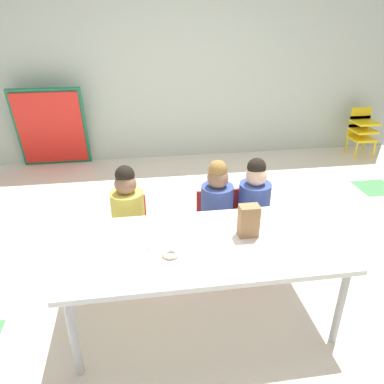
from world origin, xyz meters
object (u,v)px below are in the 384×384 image
at_px(seated_child_middle_seat, 217,203).
at_px(paper_plate_near_edge, 171,256).
at_px(craft_table, 204,250).
at_px(seated_child_near_camera, 128,209).
at_px(paper_plate_center_table, 153,241).
at_px(folded_activity_table, 51,128).
at_px(kid_chair_yellow_stack, 362,129).
at_px(donut_powdered_on_plate, 171,253).
at_px(seated_child_far_right, 254,200).
at_px(paper_bag_brown, 249,221).

relative_size(seated_child_middle_seat, paper_plate_near_edge, 5.10).
relative_size(craft_table, seated_child_near_camera, 1.95).
bearing_deg(paper_plate_center_table, seated_child_near_camera, 106.88).
bearing_deg(paper_plate_center_table, folded_activity_table, 111.75).
relative_size(kid_chair_yellow_stack, paper_plate_center_table, 3.78).
xyz_separation_m(craft_table, folded_activity_table, (-1.50, 3.03, -0.03)).
distance_m(kid_chair_yellow_stack, paper_plate_near_edge, 4.25).
relative_size(craft_table, paper_plate_near_edge, 9.94).
distance_m(folded_activity_table, donut_powdered_on_plate, 3.39).
height_order(seated_child_middle_seat, paper_plate_center_table, seated_child_middle_seat).
height_order(seated_child_near_camera, paper_plate_near_edge, seated_child_near_camera).
height_order(folded_activity_table, paper_plate_center_table, folded_activity_table).
bearing_deg(craft_table, paper_plate_center_table, 167.29).
relative_size(craft_table, kid_chair_yellow_stack, 2.63).
bearing_deg(craft_table, seated_child_near_camera, 127.49).
height_order(seated_child_near_camera, seated_child_middle_seat, same).
height_order(craft_table, seated_child_near_camera, seated_child_near_camera).
relative_size(folded_activity_table, donut_powdered_on_plate, 9.89).
relative_size(seated_child_middle_seat, folded_activity_table, 0.84).
distance_m(craft_table, paper_plate_near_edge, 0.25).
bearing_deg(seated_child_middle_seat, paper_plate_near_edge, -120.85).
bearing_deg(folded_activity_table, paper_plate_center_table, -68.25).
bearing_deg(kid_chair_yellow_stack, seated_child_far_right, -136.33).
height_order(kid_chair_yellow_stack, paper_plate_center_table, kid_chair_yellow_stack).
height_order(paper_bag_brown, donut_powdered_on_plate, paper_bag_brown).
distance_m(craft_table, paper_plate_center_table, 0.33).
xyz_separation_m(kid_chair_yellow_stack, donut_powdered_on_plate, (-3.06, -2.94, 0.25)).
bearing_deg(paper_plate_near_edge, seated_child_middle_seat, 59.15).
xyz_separation_m(craft_table, donut_powdered_on_plate, (-0.22, -0.11, 0.07)).
bearing_deg(folded_activity_table, craft_table, -63.68).
relative_size(seated_child_near_camera, kid_chair_yellow_stack, 1.35).
relative_size(kid_chair_yellow_stack, paper_bag_brown, 3.09).
height_order(seated_child_far_right, paper_bag_brown, seated_child_far_right).
distance_m(paper_bag_brown, paper_plate_center_table, 0.64).
bearing_deg(seated_child_far_right, kid_chair_yellow_stack, 43.67).
relative_size(seated_child_near_camera, donut_powdered_on_plate, 8.35).
bearing_deg(donut_powdered_on_plate, seated_child_far_right, 44.57).
distance_m(seated_child_near_camera, paper_plate_center_table, 0.60).
bearing_deg(paper_plate_near_edge, paper_bag_brown, 17.00).
relative_size(craft_table, paper_plate_center_table, 9.94).
bearing_deg(folded_activity_table, paper_plate_near_edge, -67.88).
bearing_deg(donut_powdered_on_plate, folded_activity_table, 112.12).
height_order(craft_table, paper_bag_brown, paper_bag_brown).
bearing_deg(seated_child_far_right, seated_child_near_camera, 180.00).
distance_m(kid_chair_yellow_stack, folded_activity_table, 4.34).
xyz_separation_m(craft_table, seated_child_far_right, (0.54, 0.64, -0.02)).
bearing_deg(craft_table, donut_powdered_on_plate, -154.24).
xyz_separation_m(seated_child_near_camera, seated_child_far_right, (1.03, 0.00, 0.00)).
distance_m(seated_child_middle_seat, kid_chair_yellow_stack, 3.42).
bearing_deg(donut_powdered_on_plate, seated_child_middle_seat, 59.15).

